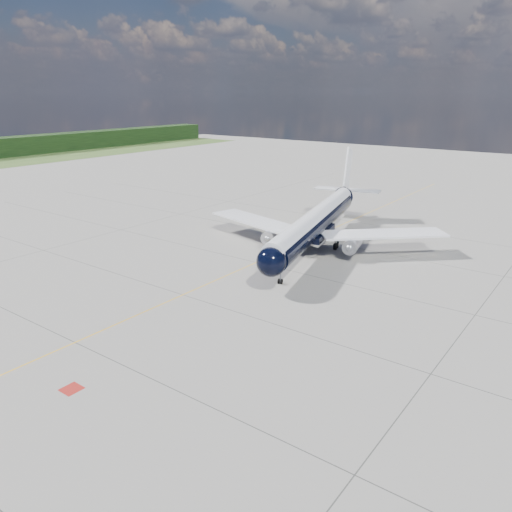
% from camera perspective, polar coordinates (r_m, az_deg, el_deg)
% --- Properties ---
extents(ground, '(320.00, 320.00, 0.00)m').
position_cam_1_polar(ground, '(75.72, 2.28, 0.25)').
color(ground, gray).
rests_on(ground, ground).
extents(taxiway_centerline, '(0.16, 160.00, 0.01)m').
position_cam_1_polar(taxiway_centerline, '(71.84, 0.03, -0.74)').
color(taxiway_centerline, '#E6A70C').
rests_on(taxiway_centerline, ground).
extents(red_marking, '(1.60, 1.60, 0.01)m').
position_cam_1_polar(red_marking, '(45.37, -20.33, -14.06)').
color(red_marking, maroon).
rests_on(red_marking, ground).
extents(main_airliner, '(37.78, 46.75, 13.71)m').
position_cam_1_polar(main_airliner, '(78.51, 7.03, 4.01)').
color(main_airliner, black).
rests_on(main_airliner, ground).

